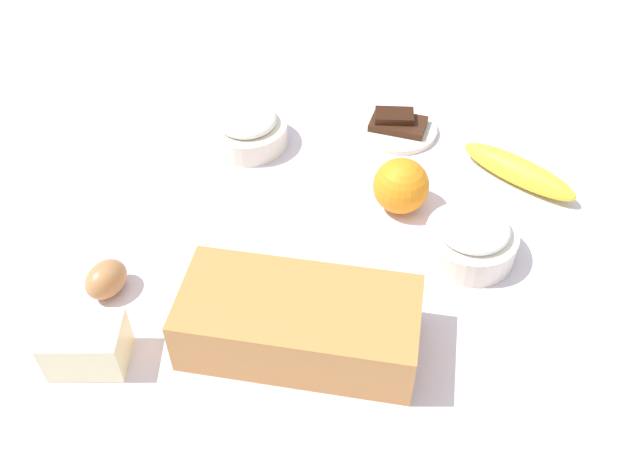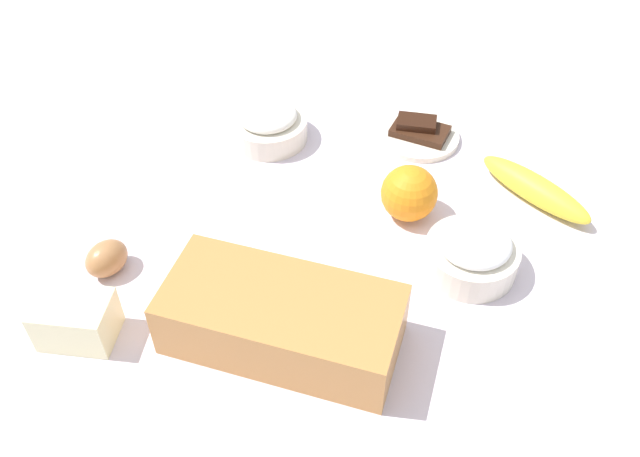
# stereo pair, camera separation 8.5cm
# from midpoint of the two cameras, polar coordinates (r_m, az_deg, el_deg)

# --- Properties ---
(ground_plane) EXTENTS (2.40, 2.40, 0.02)m
(ground_plane) POSITION_cam_midpoint_polar(r_m,az_deg,el_deg) (0.95, 2.56, -2.25)
(ground_plane) COLOR silver
(loaf_pan) EXTENTS (0.29, 0.15, 0.08)m
(loaf_pan) POSITION_cam_midpoint_polar(r_m,az_deg,el_deg) (0.81, -0.20, -7.71)
(loaf_pan) COLOR #B77A3D
(loaf_pan) RESTS_ON ground_plane
(flour_bowl) EXTENTS (0.13, 0.13, 0.06)m
(flour_bowl) POSITION_cam_midpoint_polar(r_m,az_deg,el_deg) (1.12, -2.19, 8.68)
(flour_bowl) COLOR silver
(flour_bowl) RESTS_ON ground_plane
(sugar_bowl) EXTENTS (0.12, 0.12, 0.07)m
(sugar_bowl) POSITION_cam_midpoint_polar(r_m,az_deg,el_deg) (0.93, 15.21, -2.05)
(sugar_bowl) COLOR silver
(sugar_bowl) RESTS_ON ground_plane
(banana) EXTENTS (0.19, 0.12, 0.04)m
(banana) POSITION_cam_midpoint_polar(r_m,az_deg,el_deg) (1.07, 19.77, 3.06)
(banana) COLOR yellow
(banana) RESTS_ON ground_plane
(orange_fruit) EXTENTS (0.08, 0.08, 0.08)m
(orange_fruit) POSITION_cam_midpoint_polar(r_m,az_deg,el_deg) (0.98, 9.95, 2.82)
(orange_fruit) COLOR orange
(orange_fruit) RESTS_ON ground_plane
(butter_block) EXTENTS (0.10, 0.09, 0.06)m
(butter_block) POSITION_cam_midpoint_polar(r_m,az_deg,el_deg) (0.86, -17.12, -7.46)
(butter_block) COLOR #F4EDB2
(butter_block) RESTS_ON ground_plane
(egg_near_butter) EXTENTS (0.06, 0.07, 0.05)m
(egg_near_butter) POSITION_cam_midpoint_polar(r_m,az_deg,el_deg) (0.93, -14.97, -2.55)
(egg_near_butter) COLOR #AC7446
(egg_near_butter) RESTS_ON ground_plane
(chocolate_plate) EXTENTS (0.13, 0.13, 0.03)m
(chocolate_plate) POSITION_cam_midpoint_polar(r_m,az_deg,el_deg) (1.14, 10.44, 7.74)
(chocolate_plate) COLOR silver
(chocolate_plate) RESTS_ON ground_plane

